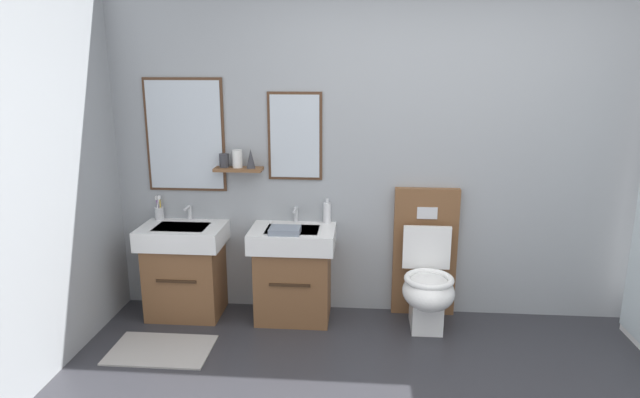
{
  "coord_description": "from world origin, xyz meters",
  "views": [
    {
      "loc": [
        -0.48,
        -2.26,
        1.89
      ],
      "look_at": [
        -0.77,
        1.31,
        0.99
      ],
      "focal_mm": 30.2,
      "sensor_mm": 36.0,
      "label": 1
    }
  ],
  "objects_px": {
    "vanity_sink_left": "(185,267)",
    "toothbrush_cup": "(159,212)",
    "vanity_sink_right": "(293,271)",
    "soap_dispenser": "(327,212)",
    "folded_hand_towel": "(285,230)",
    "toilet": "(426,276)"
  },
  "relations": [
    {
      "from": "vanity_sink_left",
      "to": "vanity_sink_right",
      "type": "bearing_deg",
      "value": 0.0
    },
    {
      "from": "vanity_sink_left",
      "to": "soap_dispenser",
      "type": "distance_m",
      "value": 1.17
    },
    {
      "from": "vanity_sink_left",
      "to": "vanity_sink_right",
      "type": "xyz_separation_m",
      "value": [
        0.84,
        0.0,
        0.0
      ]
    },
    {
      "from": "toilet",
      "to": "toothbrush_cup",
      "type": "xyz_separation_m",
      "value": [
        -2.06,
        0.16,
        0.4
      ]
    },
    {
      "from": "vanity_sink_left",
      "to": "toothbrush_cup",
      "type": "relative_size",
      "value": 3.73
    },
    {
      "from": "folded_hand_towel",
      "to": "toothbrush_cup",
      "type": "bearing_deg",
      "value": 164.86
    },
    {
      "from": "vanity_sink_left",
      "to": "vanity_sink_right",
      "type": "height_order",
      "value": "same"
    },
    {
      "from": "soap_dispenser",
      "to": "vanity_sink_left",
      "type": "bearing_deg",
      "value": -171.58
    },
    {
      "from": "toothbrush_cup",
      "to": "soap_dispenser",
      "type": "relative_size",
      "value": 1.0
    },
    {
      "from": "toothbrush_cup",
      "to": "folded_hand_towel",
      "type": "height_order",
      "value": "toothbrush_cup"
    },
    {
      "from": "toilet",
      "to": "soap_dispenser",
      "type": "height_order",
      "value": "toilet"
    },
    {
      "from": "vanity_sink_left",
      "to": "folded_hand_towel",
      "type": "bearing_deg",
      "value": -9.17
    },
    {
      "from": "toilet",
      "to": "toothbrush_cup",
      "type": "height_order",
      "value": "toilet"
    },
    {
      "from": "vanity_sink_right",
      "to": "folded_hand_towel",
      "type": "distance_m",
      "value": 0.38
    },
    {
      "from": "folded_hand_towel",
      "to": "vanity_sink_right",
      "type": "bearing_deg",
      "value": 72.74
    },
    {
      "from": "soap_dispenser",
      "to": "folded_hand_towel",
      "type": "distance_m",
      "value": 0.41
    },
    {
      "from": "toilet",
      "to": "toothbrush_cup",
      "type": "relative_size",
      "value": 5.22
    },
    {
      "from": "toilet",
      "to": "folded_hand_towel",
      "type": "height_order",
      "value": "toilet"
    },
    {
      "from": "toothbrush_cup",
      "to": "soap_dispenser",
      "type": "distance_m",
      "value": 1.31
    },
    {
      "from": "vanity_sink_left",
      "to": "toothbrush_cup",
      "type": "distance_m",
      "value": 0.48
    },
    {
      "from": "vanity_sink_right",
      "to": "toothbrush_cup",
      "type": "relative_size",
      "value": 3.73
    },
    {
      "from": "vanity_sink_right",
      "to": "folded_hand_towel",
      "type": "xyz_separation_m",
      "value": [
        -0.04,
        -0.13,
        0.36
      ]
    }
  ]
}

